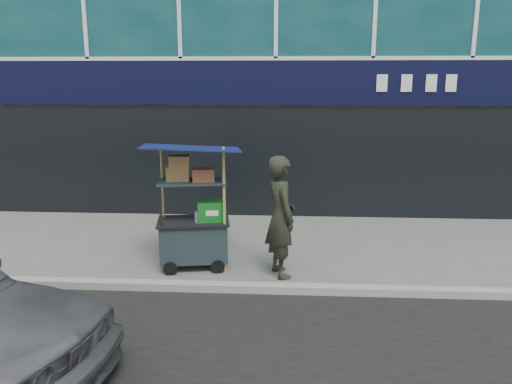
{
  "coord_description": "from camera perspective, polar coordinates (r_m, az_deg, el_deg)",
  "views": [
    {
      "loc": [
        0.22,
        -6.85,
        3.01
      ],
      "look_at": [
        -0.25,
        1.2,
        1.16
      ],
      "focal_mm": 35.0,
      "sensor_mm": 36.0,
      "label": 1
    }
  ],
  "objects": [
    {
      "name": "curb",
      "position": [
        7.28,
        1.37,
        -10.95
      ],
      "size": [
        80.0,
        0.18,
        0.12
      ],
      "primitive_type": "cube",
      "color": "#989990",
      "rests_on": "ground"
    },
    {
      "name": "vendor_man",
      "position": [
        7.62,
        2.85,
        -2.82
      ],
      "size": [
        0.66,
        0.8,
        1.88
      ],
      "primitive_type": "imported",
      "rotation": [
        0.0,
        0.0,
        1.93
      ],
      "color": "black",
      "rests_on": "ground"
    },
    {
      "name": "vendor_cart",
      "position": [
        8.05,
        -7.05,
        -3.72
      ],
      "size": [
        1.66,
        1.29,
        2.03
      ],
      "rotation": [
        0.0,
        0.0,
        0.16
      ],
      "color": "black",
      "rests_on": "ground"
    },
    {
      "name": "ground",
      "position": [
        7.49,
        1.42,
        -10.76
      ],
      "size": [
        80.0,
        80.0,
        0.0
      ],
      "primitive_type": "plane",
      "color": "#62615D",
      "rests_on": "ground"
    }
  ]
}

